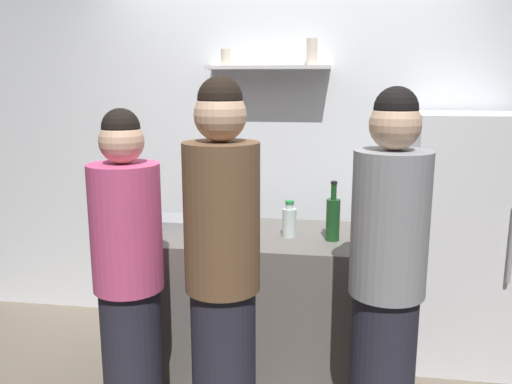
% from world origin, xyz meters
% --- Properties ---
extents(back_wall_assembly, '(4.80, 0.32, 2.60)m').
position_xyz_m(back_wall_assembly, '(-0.00, 1.25, 1.30)').
color(back_wall_assembly, white).
rests_on(back_wall_assembly, ground).
extents(refrigerator, '(0.67, 0.63, 1.58)m').
position_xyz_m(refrigerator, '(1.16, 0.85, 0.79)').
color(refrigerator, white).
rests_on(refrigerator, ground).
extents(counter, '(1.61, 0.71, 0.88)m').
position_xyz_m(counter, '(-0.10, 0.49, 0.44)').
color(counter, '#66605B').
rests_on(counter, ground).
extents(baking_pan, '(0.34, 0.24, 0.05)m').
position_xyz_m(baking_pan, '(-0.61, 0.59, 0.91)').
color(baking_pan, gray).
rests_on(baking_pan, counter).
extents(utensil_holder, '(0.12, 0.12, 0.22)m').
position_xyz_m(utensil_holder, '(-0.39, 0.77, 0.95)').
color(utensil_holder, '#B2B2B7').
rests_on(utensil_holder, counter).
extents(wine_bottle_green_glass, '(0.08, 0.08, 0.34)m').
position_xyz_m(wine_bottle_green_glass, '(0.35, 0.42, 1.01)').
color(wine_bottle_green_glass, '#19471E').
rests_on(wine_bottle_green_glass, counter).
extents(wine_bottle_pale_glass, '(0.08, 0.08, 0.35)m').
position_xyz_m(wine_bottle_pale_glass, '(-0.18, 0.26, 1.01)').
color(wine_bottle_pale_glass, '#B2BFB2').
rests_on(wine_bottle_pale_glass, counter).
extents(wine_bottle_dark_glass, '(0.07, 0.07, 0.30)m').
position_xyz_m(wine_bottle_dark_glass, '(0.54, 0.24, 0.99)').
color(wine_bottle_dark_glass, black).
rests_on(wine_bottle_dark_glass, counter).
extents(water_bottle_plastic, '(0.08, 0.08, 0.21)m').
position_xyz_m(water_bottle_plastic, '(0.10, 0.46, 0.97)').
color(water_bottle_plastic, silver).
rests_on(water_bottle_plastic, counter).
extents(person_grey_hoodie, '(0.34, 0.34, 1.74)m').
position_xyz_m(person_grey_hoodie, '(0.60, -0.16, 0.87)').
color(person_grey_hoodie, '#262633').
rests_on(person_grey_hoodie, ground).
extents(person_pink_top, '(0.34, 0.34, 1.64)m').
position_xyz_m(person_pink_top, '(-0.62, -0.17, 0.81)').
color(person_pink_top, '#262633').
rests_on(person_pink_top, ground).
extents(person_brown_jacket, '(0.34, 0.34, 1.79)m').
position_xyz_m(person_brown_jacket, '(-0.13, -0.27, 0.89)').
color(person_brown_jacket, '#262633').
rests_on(person_brown_jacket, ground).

